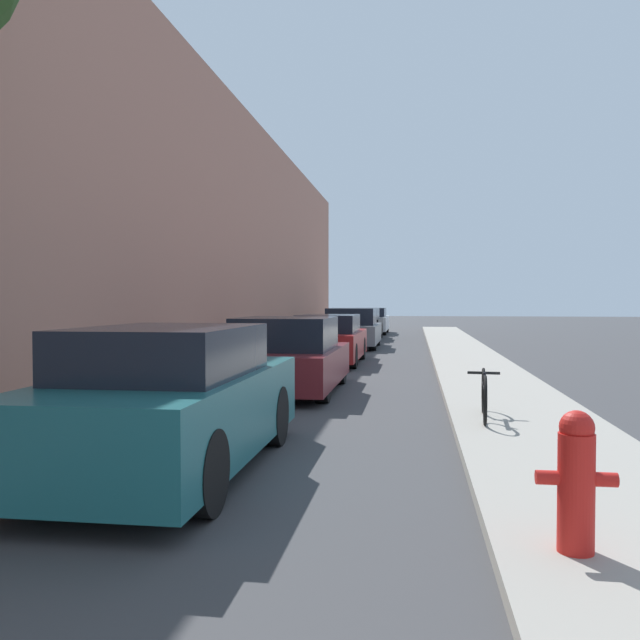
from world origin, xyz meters
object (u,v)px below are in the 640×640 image
object	(u,v)px
parked_car_red	(329,340)
parked_car_black	(360,324)
bicycle	(484,394)
parked_car_maroon	(288,357)
parked_car_white	(370,321)
fire_hydrant	(576,479)
parked_car_teal	(173,402)
parked_car_grey	(352,329)

from	to	relation	value
parked_car_red	parked_car_black	xyz separation A→B (m)	(-0.09, 11.31, 0.03)
parked_car_red	parked_car_black	size ratio (longest dim) A/B	1.07
parked_car_red	bicycle	size ratio (longest dim) A/B	2.80
parked_car_maroon	bicycle	distance (m)	4.43
parked_car_white	fire_hydrant	xyz separation A→B (m)	(3.30, -29.63, -0.08)
parked_car_red	bicycle	xyz separation A→B (m)	(3.21, -8.65, -0.19)
parked_car_maroon	parked_car_red	world-z (taller)	parked_car_maroon
parked_car_teal	parked_car_white	size ratio (longest dim) A/B	0.93
parked_car_black	parked_car_maroon	bearing A→B (deg)	-89.84
parked_car_white	fire_hydrant	size ratio (longest dim) A/B	5.02
parked_car_teal	parked_car_red	size ratio (longest dim) A/B	0.95
parked_car_grey	parked_car_black	bearing A→B (deg)	91.57
parked_car_maroon	parked_car_white	size ratio (longest dim) A/B	0.91
parked_car_maroon	fire_hydrant	distance (m)	8.36
parked_car_grey	parked_car_black	xyz separation A→B (m)	(-0.15, 5.32, -0.01)
parked_car_grey	bicycle	xyz separation A→B (m)	(3.16, -14.63, -0.23)
parked_car_red	parked_car_white	xyz separation A→B (m)	(-0.01, 16.31, 0.02)
parked_car_teal	parked_car_red	world-z (taller)	parked_car_teal
parked_car_black	parked_car_white	distance (m)	5.00
fire_hydrant	parked_car_grey	bearing A→B (deg)	99.52
parked_car_white	parked_car_teal	bearing A→B (deg)	-90.13
parked_car_teal	parked_car_grey	distance (m)	17.39
parked_car_teal	fire_hydrant	xyz separation A→B (m)	(3.36, -1.92, -0.12)
parked_car_white	parked_car_maroon	bearing A→B (deg)	-90.10
parked_car_black	fire_hydrant	xyz separation A→B (m)	(3.38, -24.62, -0.09)
parked_car_grey	bicycle	bearing A→B (deg)	-77.82
parked_car_black	fire_hydrant	world-z (taller)	parked_car_black
fire_hydrant	parked_car_black	bearing A→B (deg)	97.82
parked_car_grey	parked_car_white	world-z (taller)	parked_car_grey
parked_car_teal	parked_car_black	bearing A→B (deg)	90.06
fire_hydrant	parked_car_teal	bearing A→B (deg)	150.29
parked_car_black	bicycle	bearing A→B (deg)	-80.60
fire_hydrant	bicycle	xyz separation A→B (m)	(-0.08, 4.67, -0.13)
parked_car_teal	parked_car_maroon	world-z (taller)	parked_car_teal
parked_car_teal	parked_car_white	world-z (taller)	parked_car_teal
parked_car_white	bicycle	size ratio (longest dim) A/B	2.87
bicycle	parked_car_maroon	bearing A→B (deg)	141.83
parked_car_black	parked_car_red	bearing A→B (deg)	-89.52
parked_car_grey	fire_hydrant	xyz separation A→B (m)	(3.24, -19.30, -0.10)
parked_car_red	bicycle	world-z (taller)	parked_car_red
parked_car_white	fire_hydrant	world-z (taller)	parked_car_white
parked_car_grey	fire_hydrant	distance (m)	19.57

